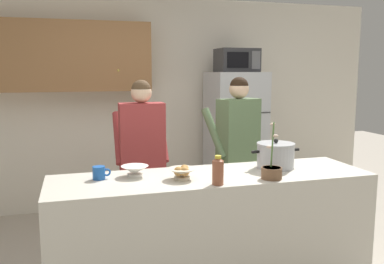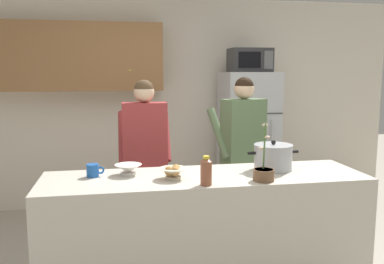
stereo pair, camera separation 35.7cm
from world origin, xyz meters
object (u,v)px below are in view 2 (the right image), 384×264
(bread_bowl, at_px, (173,172))
(potted_orchid, at_px, (264,173))
(refrigerator, at_px, (248,141))
(microwave, at_px, (250,60))
(person_near_pot, at_px, (145,146))
(coffee_mug, at_px, (93,170))
(person_by_sink, at_px, (243,141))
(cooking_pot, at_px, (273,157))
(empty_bowl, at_px, (128,169))
(bottle_near_edge, at_px, (206,171))

(bread_bowl, distance_m, potted_orchid, 0.65)
(refrigerator, bearing_deg, microwave, -89.93)
(person_near_pot, xyz_separation_m, coffee_mug, (-0.43, -0.74, -0.04))
(person_by_sink, relative_size, cooking_pot, 3.94)
(coffee_mug, bearing_deg, refrigerator, 44.60)
(person_near_pot, height_order, cooking_pot, person_near_pot)
(microwave, relative_size, empty_bowl, 2.34)
(person_near_pot, relative_size, cooking_pot, 3.88)
(bread_bowl, xyz_separation_m, empty_bowl, (-0.32, 0.18, -0.00))
(person_by_sink, distance_m, cooking_pot, 0.78)
(empty_bowl, height_order, potted_orchid, potted_orchid)
(bottle_near_edge, bearing_deg, coffee_mug, 154.22)
(person_near_pot, xyz_separation_m, person_by_sink, (0.95, 0.01, 0.02))
(coffee_mug, relative_size, potted_orchid, 0.31)
(refrigerator, distance_m, person_by_sink, 1.07)
(bottle_near_edge, height_order, potted_orchid, potted_orchid)
(refrigerator, bearing_deg, bottle_near_edge, -115.04)
(potted_orchid, bearing_deg, person_by_sink, 80.39)
(person_by_sink, bearing_deg, microwave, 68.76)
(cooking_pot, relative_size, bottle_near_edge, 2.03)
(microwave, xyz_separation_m, empty_bowl, (-1.50, -1.71, -0.86))
(coffee_mug, height_order, potted_orchid, potted_orchid)
(person_near_pot, relative_size, bread_bowl, 7.71)
(coffee_mug, bearing_deg, potted_orchid, -15.69)
(refrigerator, relative_size, microwave, 3.51)
(bread_bowl, bearing_deg, coffee_mug, 163.71)
(person_by_sink, relative_size, bread_bowl, 7.82)
(coffee_mug, height_order, bread_bowl, bread_bowl)
(refrigerator, distance_m, person_near_pot, 1.67)
(cooking_pot, distance_m, bottle_near_edge, 0.71)
(person_by_sink, distance_m, coffee_mug, 1.58)
(bread_bowl, relative_size, potted_orchid, 0.50)
(refrigerator, relative_size, coffee_mug, 12.88)
(empty_bowl, bearing_deg, person_near_pot, 76.56)
(person_near_pot, bearing_deg, bread_bowl, -81.15)
(refrigerator, xyz_separation_m, microwave, (0.00, -0.02, 0.98))
(refrigerator, bearing_deg, person_near_pot, -143.19)
(cooking_pot, xyz_separation_m, bread_bowl, (-0.82, -0.14, -0.05))
(refrigerator, distance_m, bottle_near_edge, 2.34)
(coffee_mug, relative_size, empty_bowl, 0.64)
(bread_bowl, height_order, empty_bowl, bread_bowl)
(refrigerator, distance_m, empty_bowl, 2.30)
(bottle_near_edge, xyz_separation_m, potted_orchid, (0.43, 0.04, -0.04))
(person_by_sink, bearing_deg, cooking_pot, -89.58)
(potted_orchid, bearing_deg, empty_bowl, 159.83)
(microwave, distance_m, cooking_pot, 1.96)
(refrigerator, xyz_separation_m, person_by_sink, (-0.37, -0.98, 0.18))
(person_by_sink, bearing_deg, coffee_mug, -151.50)
(cooking_pot, distance_m, bread_bowl, 0.83)
(refrigerator, height_order, person_by_sink, refrigerator)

